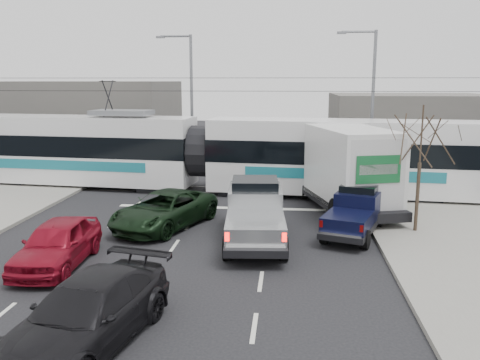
# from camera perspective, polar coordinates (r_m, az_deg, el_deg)

# --- Properties ---
(ground) EXTENTS (120.00, 120.00, 0.00)m
(ground) POSITION_cam_1_polar(r_m,az_deg,el_deg) (18.86, -2.35, -7.65)
(ground) COLOR black
(ground) RESTS_ON ground
(sidewalk_right) EXTENTS (6.00, 60.00, 0.15)m
(sidewalk_right) POSITION_cam_1_polar(r_m,az_deg,el_deg) (19.78, 24.69, -7.56)
(sidewalk_right) COLOR gray
(sidewalk_right) RESTS_ON ground
(rails) EXTENTS (60.00, 1.60, 0.03)m
(rails) POSITION_cam_1_polar(r_m,az_deg,el_deg) (28.45, 0.38, -1.17)
(rails) COLOR #33302D
(rails) RESTS_ON ground
(building_left) EXTENTS (14.00, 10.00, 6.00)m
(building_left) POSITION_cam_1_polar(r_m,az_deg,el_deg) (43.08, -17.12, 6.54)
(building_left) COLOR #635E5A
(building_left) RESTS_ON ground
(building_right) EXTENTS (12.00, 10.00, 5.00)m
(building_right) POSITION_cam_1_polar(r_m,az_deg,el_deg) (42.91, 18.40, 5.78)
(building_right) COLOR #635E5A
(building_right) RESTS_ON ground
(bare_tree) EXTENTS (2.40, 2.40, 5.00)m
(bare_tree) POSITION_cam_1_polar(r_m,az_deg,el_deg) (20.95, 19.68, 4.24)
(bare_tree) COLOR #47382B
(bare_tree) RESTS_ON ground
(traffic_signal) EXTENTS (0.44, 0.44, 3.60)m
(traffic_signal) POSITION_cam_1_polar(r_m,az_deg,el_deg) (24.74, 14.77, 3.02)
(traffic_signal) COLOR black
(traffic_signal) RESTS_ON ground
(street_lamp_near) EXTENTS (2.38, 0.25, 9.00)m
(street_lamp_near) POSITION_cam_1_polar(r_m,az_deg,el_deg) (32.07, 14.36, 9.07)
(street_lamp_near) COLOR slate
(street_lamp_near) RESTS_ON ground
(street_lamp_far) EXTENTS (2.38, 0.25, 9.00)m
(street_lamp_far) POSITION_cam_1_polar(r_m,az_deg,el_deg) (34.35, -5.76, 9.47)
(street_lamp_far) COLOR slate
(street_lamp_far) RESTS_ON ground
(catenary) EXTENTS (60.00, 0.20, 7.00)m
(catenary) POSITION_cam_1_polar(r_m,az_deg,el_deg) (27.88, 0.39, 6.62)
(catenary) COLOR black
(catenary) RESTS_ON ground
(tram) EXTENTS (29.67, 5.79, 6.03)m
(tram) POSITION_cam_1_polar(r_m,az_deg,el_deg) (28.20, -4.46, 3.08)
(tram) COLOR white
(tram) RESTS_ON ground
(silver_pickup) EXTENTS (2.56, 6.28, 2.23)m
(silver_pickup) POSITION_cam_1_polar(r_m,az_deg,el_deg) (19.57, 1.70, -3.56)
(silver_pickup) COLOR black
(silver_pickup) RESTS_ON ground
(box_truck) EXTENTS (4.80, 8.38, 3.97)m
(box_truck) POSITION_cam_1_polar(r_m,az_deg,el_deg) (24.22, 11.75, 1.12)
(box_truck) COLOR black
(box_truck) RESTS_ON ground
(navy_pickup) EXTENTS (3.08, 4.82, 1.91)m
(navy_pickup) POSITION_cam_1_polar(r_m,az_deg,el_deg) (20.81, 12.87, -3.42)
(navy_pickup) COLOR black
(navy_pickup) RESTS_ON ground
(green_car) EXTENTS (4.25, 5.92, 1.50)m
(green_car) POSITION_cam_1_polar(r_m,az_deg,el_deg) (21.49, -8.49, -3.33)
(green_car) COLOR black
(green_car) RESTS_ON ground
(red_car) EXTENTS (2.01, 4.62, 1.55)m
(red_car) POSITION_cam_1_polar(r_m,az_deg,el_deg) (17.94, -19.84, -6.71)
(red_car) COLOR maroon
(red_car) RESTS_ON ground
(dark_car) EXTENTS (3.26, 5.69, 1.55)m
(dark_car) POSITION_cam_1_polar(r_m,az_deg,el_deg) (12.61, -16.75, -14.17)
(dark_car) COLOR black
(dark_car) RESTS_ON ground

